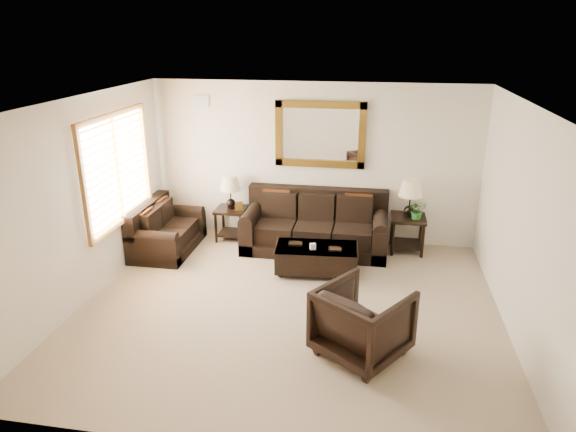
% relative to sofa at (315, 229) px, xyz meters
% --- Properties ---
extents(room, '(5.51, 5.01, 2.71)m').
position_rel_sofa_xyz_m(room, '(-0.11, -2.03, 1.00)').
color(room, gray).
rests_on(room, ground).
extents(window, '(0.07, 1.96, 1.66)m').
position_rel_sofa_xyz_m(window, '(-2.81, -1.13, 1.20)').
color(window, white).
rests_on(window, room).
extents(mirror, '(1.50, 0.06, 1.10)m').
position_rel_sofa_xyz_m(mirror, '(0.00, 0.43, 1.50)').
color(mirror, '#4B2A0F').
rests_on(mirror, room).
extents(air_vent, '(0.25, 0.02, 0.18)m').
position_rel_sofa_xyz_m(air_vent, '(-2.01, 0.45, 2.00)').
color(air_vent, '#999999').
rests_on(air_vent, room).
extents(sofa, '(2.37, 1.02, 0.97)m').
position_rel_sofa_xyz_m(sofa, '(0.00, 0.00, 0.00)').
color(sofa, black).
rests_on(sofa, room).
extents(loveseat, '(0.85, 1.44, 0.81)m').
position_rel_sofa_xyz_m(loveseat, '(-2.47, -0.48, -0.05)').
color(loveseat, black).
rests_on(loveseat, room).
extents(end_table_left, '(0.52, 0.52, 1.14)m').
position_rel_sofa_xyz_m(end_table_left, '(-1.49, 0.17, 0.39)').
color(end_table_left, black).
rests_on(end_table_left, room).
extents(end_table_right, '(0.56, 0.56, 1.22)m').
position_rel_sofa_xyz_m(end_table_right, '(1.51, 0.15, 0.45)').
color(end_table_right, black).
rests_on(end_table_right, room).
extents(coffee_table, '(1.27, 0.75, 0.52)m').
position_rel_sofa_xyz_m(coffee_table, '(0.13, -0.91, -0.09)').
color(coffee_table, black).
rests_on(coffee_table, room).
extents(armchair, '(1.20, 1.18, 0.91)m').
position_rel_sofa_xyz_m(armchair, '(0.88, -2.89, 0.10)').
color(armchair, black).
rests_on(armchair, floor).
extents(potted_plant, '(0.35, 0.38, 0.25)m').
position_rel_sofa_xyz_m(potted_plant, '(1.63, 0.05, 0.38)').
color(potted_plant, '#235A1F').
rests_on(potted_plant, end_table_right).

